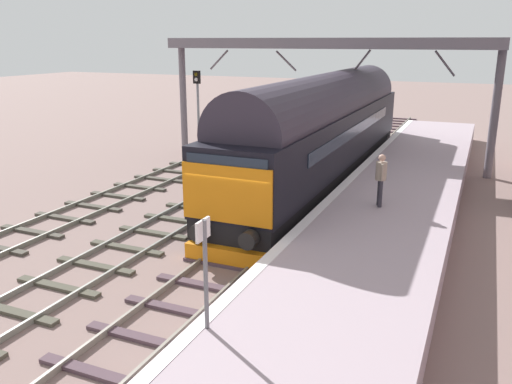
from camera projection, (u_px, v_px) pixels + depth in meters
The scene contains 10 objects.
ground_plane at pixel (245, 250), 15.65m from camera, with size 140.00×140.00×0.00m, color #7F6661.
track_main at pixel (245, 248), 15.64m from camera, with size 2.50×60.00×0.15m.
track_adjacent_west at pixel (153, 233), 16.87m from camera, with size 2.50×60.00×0.15m.
track_adjacent_far_west at pixel (65, 218), 18.27m from camera, with size 2.50×60.00×0.15m.
station_platform at pixel (367, 253), 14.14m from camera, with size 4.00×44.00×1.01m.
diesel_locomotive at pixel (324, 127), 21.99m from camera, with size 2.74×18.69×4.68m.
signal_post_far at pixel (198, 100), 29.73m from camera, with size 0.44×0.22×4.36m.
platform_number_sign at pixel (205, 258), 9.11m from camera, with size 0.10×0.44×2.05m.
waiting_passenger at pixel (381, 175), 16.17m from camera, with size 0.43×0.49×1.64m.
overhead_footbridge at pixel (323, 49), 25.32m from camera, with size 16.19×2.00×6.09m.
Camera 1 is at (6.10, -13.23, 5.98)m, focal length 37.00 mm.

